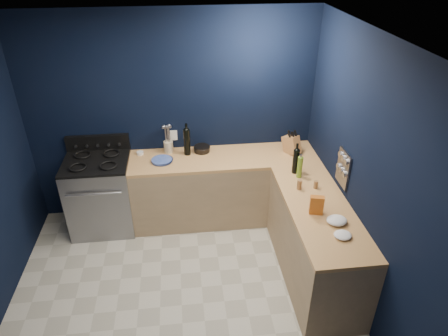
{
  "coord_description": "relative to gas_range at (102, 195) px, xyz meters",
  "views": [
    {
      "loc": [
        0.1,
        -2.82,
        3.28
      ],
      "look_at": [
        0.55,
        1.0,
        1.0
      ],
      "focal_mm": 32.07,
      "sensor_mm": 36.0,
      "label": 1
    }
  ],
  "objects": [
    {
      "name": "wall_right",
      "position": [
        2.69,
        -1.42,
        0.84
      ],
      "size": [
        0.02,
        3.5,
        2.6
      ],
      "primitive_type": "cube",
      "color": "black",
      "rests_on": "ground"
    },
    {
      "name": "ceiling",
      "position": [
        0.93,
        -1.42,
        2.15
      ],
      "size": [
        3.5,
        3.5,
        0.02
      ],
      "primitive_type": "cube",
      "color": "silver",
      "rests_on": "ground"
    },
    {
      "name": "backguard",
      "position": [
        0.0,
        0.3,
        0.58
      ],
      "size": [
        0.76,
        0.06,
        0.2
      ],
      "primitive_type": "cube",
      "color": "black",
      "rests_on": "gas_range"
    },
    {
      "name": "towel_front",
      "position": [
        2.44,
        -1.39,
        0.47
      ],
      "size": [
        0.24,
        0.22,
        0.07
      ],
      "primitive_type": "ellipsoid",
      "rotation": [
        0.0,
        0.0,
        0.38
      ],
      "color": "white",
      "rests_on": "top_right"
    },
    {
      "name": "top_right",
      "position": [
        2.37,
        -1.13,
        0.42
      ],
      "size": [
        0.63,
        1.67,
        0.04
      ],
      "primitive_type": "cube",
      "color": "#9B693A",
      "rests_on": "cab_right"
    },
    {
      "name": "spice_jar_far",
      "position": [
        2.43,
        -0.79,
        0.48
      ],
      "size": [
        0.05,
        0.05,
        0.09
      ],
      "primitive_type": "cylinder",
      "rotation": [
        0.0,
        0.0,
        0.11
      ],
      "color": "olive",
      "rests_on": "top_right"
    },
    {
      "name": "crouton_bag",
      "position": [
        2.29,
        -1.22,
        0.54
      ],
      "size": [
        0.14,
        0.09,
        0.19
      ],
      "primitive_type": "cube",
      "rotation": [
        0.0,
        0.0,
        -0.26
      ],
      "color": "#A4190B",
      "rests_on": "top_right"
    },
    {
      "name": "utensil_crock",
      "position": [
        0.86,
        0.22,
        0.51
      ],
      "size": [
        0.15,
        0.15,
        0.15
      ],
      "primitive_type": "cylinder",
      "rotation": [
        0.0,
        0.0,
        0.37
      ],
      "color": "beige",
      "rests_on": "top_back"
    },
    {
      "name": "lemon_basket",
      "position": [
        1.27,
        0.18,
        0.48
      ],
      "size": [
        0.23,
        0.23,
        0.07
      ],
      "primitive_type": "cylinder",
      "rotation": [
        0.0,
        0.0,
        0.21
      ],
      "color": "black",
      "rests_on": "top_back"
    },
    {
      "name": "cab_back",
      "position": [
        1.53,
        0.02,
        -0.03
      ],
      "size": [
        2.3,
        0.63,
        0.86
      ],
      "primitive_type": "cube",
      "color": "tan",
      "rests_on": "floor"
    },
    {
      "name": "towel_end",
      "position": [
        2.42,
        -1.59,
        0.46
      ],
      "size": [
        0.2,
        0.19,
        0.05
      ],
      "primitive_type": "ellipsoid",
      "rotation": [
        0.0,
        0.0,
        -0.38
      ],
      "color": "white",
      "rests_on": "top_right"
    },
    {
      "name": "spice_jar_near",
      "position": [
        2.25,
        -0.78,
        0.5
      ],
      "size": [
        0.05,
        0.05,
        0.11
      ],
      "primitive_type": "cylinder",
      "rotation": [
        0.0,
        0.0,
        -0.01
      ],
      "color": "olive",
      "rests_on": "top_right"
    },
    {
      "name": "wine_bottle_right",
      "position": [
        2.29,
        -0.44,
        0.58
      ],
      "size": [
        0.09,
        0.09,
        0.29
      ],
      "primitive_type": "cylinder",
      "rotation": [
        0.0,
        0.0,
        0.28
      ],
      "color": "black",
      "rests_on": "top_right"
    },
    {
      "name": "wall_back",
      "position": [
        0.93,
        0.34,
        0.84
      ],
      "size": [
        3.5,
        0.02,
        2.6
      ],
      "primitive_type": "cube",
      "color": "black",
      "rests_on": "ground"
    },
    {
      "name": "wine_bottle_back",
      "position": [
        1.09,
        0.14,
        0.61
      ],
      "size": [
        0.09,
        0.09,
        0.33
      ],
      "primitive_type": "cylinder",
      "rotation": [
        0.0,
        0.0,
        -0.17
      ],
      "color": "black",
      "rests_on": "top_back"
    },
    {
      "name": "ramekin",
      "position": [
        0.51,
        0.2,
        0.46
      ],
      "size": [
        0.11,
        0.11,
        0.03
      ],
      "primitive_type": "cylinder",
      "rotation": [
        0.0,
        0.0,
        -0.3
      ],
      "color": "white",
      "rests_on": "top_back"
    },
    {
      "name": "oven_door",
      "position": [
        0.0,
        -0.32,
        -0.01
      ],
      "size": [
        0.59,
        0.02,
        0.42
      ],
      "primitive_type": "cube",
      "color": "black",
      "rests_on": "gas_range"
    },
    {
      "name": "top_back",
      "position": [
        1.53,
        0.02,
        0.42
      ],
      "size": [
        2.3,
        0.63,
        0.04
      ],
      "primitive_type": "cube",
      "color": "#9B693A",
      "rests_on": "cab_back"
    },
    {
      "name": "oil_bottle",
      "position": [
        2.31,
        -0.54,
        0.57
      ],
      "size": [
        0.07,
        0.07,
        0.25
      ],
      "primitive_type": "cylinder",
      "rotation": [
        0.0,
        0.0,
        -0.28
      ],
      "color": "olive",
      "rests_on": "top_right"
    },
    {
      "name": "cooktop",
      "position": [
        0.0,
        0.0,
        0.48
      ],
      "size": [
        0.76,
        0.66,
        0.03
      ],
      "primitive_type": "cube",
      "color": "black",
      "rests_on": "gas_range"
    },
    {
      "name": "gas_range",
      "position": [
        0.0,
        0.0,
        0.0
      ],
      "size": [
        0.76,
        0.66,
        0.92
      ],
      "primitive_type": "cube",
      "color": "gray",
      "rests_on": "floor"
    },
    {
      "name": "cab_right",
      "position": [
        2.37,
        -1.13,
        -0.03
      ],
      "size": [
        0.63,
        1.67,
        0.86
      ],
      "primitive_type": "cube",
      "color": "tan",
      "rests_on": "floor"
    },
    {
      "name": "knife_block",
      "position": [
        2.37,
        0.03,
        0.55
      ],
      "size": [
        0.24,
        0.28,
        0.27
      ],
      "primitive_type": "cube",
      "rotation": [
        -0.31,
        0.0,
        0.56
      ],
      "color": "#9B6B3D",
      "rests_on": "top_back"
    },
    {
      "name": "plate_stack",
      "position": [
        0.78,
        -0.01,
        0.46
      ],
      "size": [
        0.27,
        0.27,
        0.03
      ],
      "primitive_type": "cylinder",
      "rotation": [
        0.0,
        0.0,
        -0.11
      ],
      "color": "#314F97",
      "rests_on": "top_back"
    },
    {
      "name": "spice_panel",
      "position": [
        2.67,
        -0.87,
        0.72
      ],
      "size": [
        0.02,
        0.28,
        0.38
      ],
      "primitive_type": "cube",
      "color": "gray",
      "rests_on": "wall_right"
    },
    {
      "name": "floor",
      "position": [
        0.93,
        -1.42,
        -0.47
      ],
      "size": [
        3.5,
        3.5,
        0.02
      ],
      "primitive_type": "cube",
      "color": "#B9B4A3",
      "rests_on": "ground"
    },
    {
      "name": "wall_outlet",
      "position": [
        0.93,
        0.32,
        0.62
      ],
      "size": [
        0.09,
        0.02,
        0.13
      ],
      "primitive_type": "cube",
      "color": "white",
      "rests_on": "wall_back"
    }
  ]
}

